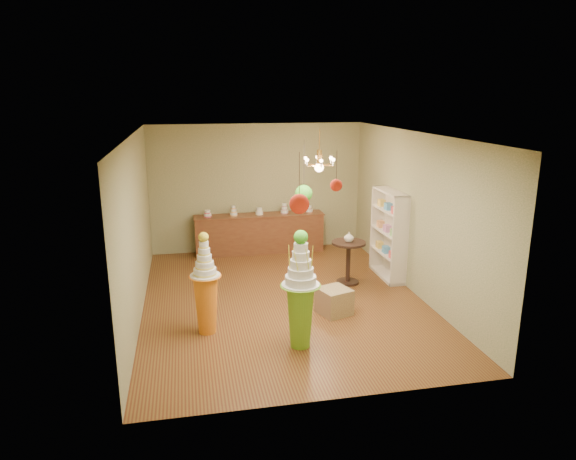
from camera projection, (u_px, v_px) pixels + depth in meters
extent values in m
plane|color=brown|center=(283.00, 299.00, 9.43)|extent=(6.50, 6.50, 0.00)
plane|color=white|center=(283.00, 134.00, 8.66)|extent=(6.50, 6.50, 0.00)
cube|color=gray|center=(257.00, 188.00, 12.12)|extent=(5.00, 0.04, 3.00)
cube|color=gray|center=(335.00, 286.00, 5.97)|extent=(5.00, 0.04, 3.00)
cube|color=gray|center=(136.00, 227.00, 8.57)|extent=(0.04, 6.50, 3.00)
cube|color=gray|center=(415.00, 214.00, 9.52)|extent=(0.04, 6.50, 3.00)
cone|color=#6BA925|center=(300.00, 316.00, 7.58)|extent=(0.47, 0.47, 0.96)
cylinder|color=silver|center=(301.00, 285.00, 7.45)|extent=(0.63, 0.63, 0.03)
cylinder|color=silver|center=(301.00, 280.00, 7.43)|extent=(0.52, 0.52, 0.12)
cylinder|color=silver|center=(301.00, 272.00, 7.40)|extent=(0.42, 0.42, 0.12)
cylinder|color=silver|center=(301.00, 264.00, 7.37)|extent=(0.35, 0.35, 0.12)
cylinder|color=silver|center=(301.00, 255.00, 7.33)|extent=(0.29, 0.29, 0.12)
cylinder|color=silver|center=(301.00, 247.00, 7.30)|extent=(0.23, 0.23, 0.12)
sphere|color=green|center=(301.00, 237.00, 7.26)|extent=(0.21, 0.21, 0.21)
cone|color=orange|center=(206.00, 305.00, 8.03)|extent=(0.50, 0.50, 0.94)
cylinder|color=silver|center=(205.00, 275.00, 7.91)|extent=(0.61, 0.61, 0.03)
cylinder|color=silver|center=(205.00, 271.00, 7.89)|extent=(0.45, 0.45, 0.11)
cylinder|color=silver|center=(205.00, 265.00, 7.86)|extent=(0.36, 0.36, 0.11)
cylinder|color=silver|center=(204.00, 258.00, 7.83)|extent=(0.29, 0.29, 0.11)
cylinder|color=silver|center=(204.00, 251.00, 7.81)|extent=(0.23, 0.23, 0.11)
cylinder|color=silver|center=(204.00, 245.00, 7.78)|extent=(0.19, 0.19, 0.11)
sphere|color=gold|center=(203.00, 237.00, 7.75)|extent=(0.16, 0.16, 0.16)
cube|color=#967D52|center=(334.00, 301.00, 8.78)|extent=(0.63, 0.63, 0.45)
cube|color=brown|center=(260.00, 234.00, 12.13)|extent=(3.00, 0.50, 0.90)
cube|color=brown|center=(259.00, 215.00, 12.01)|extent=(3.04, 0.54, 0.03)
cylinder|color=silver|center=(207.00, 214.00, 11.76)|extent=(0.18, 0.18, 0.16)
cylinder|color=silver|center=(233.00, 211.00, 11.86)|extent=(0.18, 0.18, 0.24)
cylinder|color=silver|center=(259.00, 211.00, 11.99)|extent=(0.18, 0.18, 0.16)
cylinder|color=silver|center=(284.00, 208.00, 12.09)|extent=(0.18, 0.18, 0.24)
cylinder|color=silver|center=(309.00, 209.00, 12.21)|extent=(0.18, 0.18, 0.16)
cube|color=beige|center=(395.00, 234.00, 10.43)|extent=(0.04, 1.20, 1.80)
cube|color=beige|center=(387.00, 253.00, 10.50)|extent=(0.30, 1.14, 0.03)
cube|color=beige|center=(388.00, 232.00, 10.39)|extent=(0.30, 1.14, 0.03)
cube|color=beige|center=(389.00, 210.00, 10.27)|extent=(0.30, 1.14, 0.03)
cylinder|color=black|center=(348.00, 282.00, 10.25)|extent=(0.58, 0.58, 0.04)
cylinder|color=black|center=(348.00, 263.00, 10.15)|extent=(0.12, 0.12, 0.84)
cylinder|color=black|center=(349.00, 243.00, 10.04)|extent=(0.87, 0.87, 0.04)
imported|color=beige|center=(349.00, 237.00, 10.01)|extent=(0.22, 0.22, 0.20)
cylinder|color=#443831|center=(299.00, 178.00, 6.14)|extent=(0.01, 0.01, 0.63)
sphere|color=red|center=(299.00, 204.00, 6.22)|extent=(0.25, 0.25, 0.25)
cylinder|color=#443831|center=(304.00, 167.00, 7.74)|extent=(0.01, 0.01, 0.81)
sphere|color=green|center=(304.00, 194.00, 7.85)|extent=(0.27, 0.27, 0.27)
cylinder|color=#443831|center=(337.00, 168.00, 6.27)|extent=(0.01, 0.01, 0.43)
sphere|color=red|center=(336.00, 185.00, 6.33)|extent=(0.15, 0.15, 0.15)
cylinder|color=gold|center=(319.00, 142.00, 10.00)|extent=(0.02, 0.02, 0.50)
cylinder|color=gold|center=(319.00, 157.00, 10.07)|extent=(0.10, 0.10, 0.30)
sphere|color=#FEBD8C|center=(319.00, 168.00, 10.13)|extent=(0.18, 0.18, 0.18)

